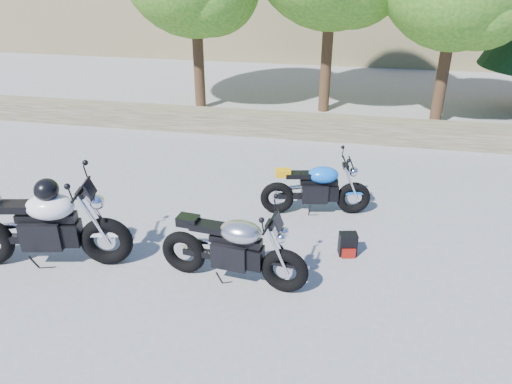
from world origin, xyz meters
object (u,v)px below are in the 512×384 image
silver_bike (233,249)px  backpack (348,245)px  white_bike (43,224)px  blue_bike (317,189)px

silver_bike → backpack: size_ratio=5.96×
silver_bike → white_bike: (-2.64, -0.09, 0.15)m
blue_bike → backpack: size_ratio=5.30×
silver_bike → blue_bike: 2.28m
white_bike → backpack: white_bike is taller
white_bike → blue_bike: 4.17m
white_bike → blue_bike: size_ratio=1.30×
silver_bike → white_bike: 2.64m
backpack → blue_bike: bearing=103.4°
blue_bike → backpack: bearing=-74.9°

